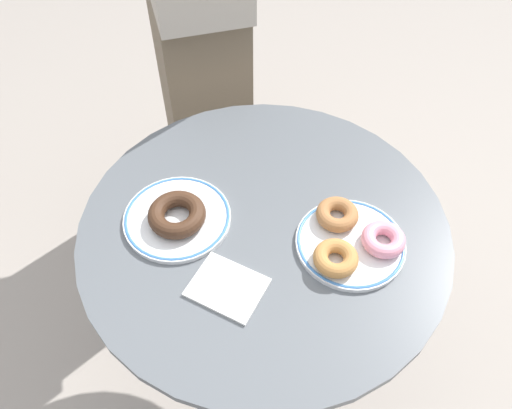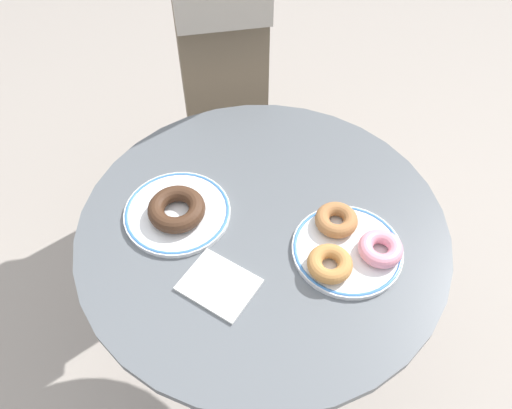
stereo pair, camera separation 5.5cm
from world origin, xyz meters
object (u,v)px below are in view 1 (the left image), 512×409
plate_right (350,243)px  paper_napkin (227,287)px  cafe_table (263,285)px  donut_cinnamon (337,214)px  donut_chocolate (177,215)px  donut_pink_frosted (383,239)px  plate_left (177,218)px  donut_old_fashioned (336,258)px

plate_right → paper_napkin: plate_right is taller
cafe_table → donut_cinnamon: 0.29m
plate_right → donut_chocolate: bearing=-177.3°
plate_right → donut_pink_frosted: donut_pink_frosted is taller
plate_left → donut_cinnamon: 0.31m
plate_right → plate_left: bearing=-178.8°
plate_right → donut_pink_frosted: (0.06, 0.01, 0.02)m
cafe_table → donut_cinnamon: size_ratio=8.82×
paper_napkin → donut_chocolate: bearing=136.4°
plate_left → donut_pink_frosted: size_ratio=2.56×
donut_chocolate → donut_old_fashioned: (0.31, -0.04, -0.00)m
donut_cinnamon → paper_napkin: donut_cinnamon is taller
plate_left → plate_right: (0.34, 0.01, -0.00)m
plate_right → paper_napkin: size_ratio=1.64×
donut_old_fashioned → plate_left: bearing=171.8°
plate_left → plate_right: size_ratio=1.02×
plate_left → donut_old_fashioned: bearing=-8.2°
cafe_table → plate_left: (-0.17, -0.02, 0.24)m
plate_right → donut_pink_frosted: 0.06m
plate_left → donut_pink_frosted: donut_pink_frosted is taller
plate_left → paper_napkin: bearing=-44.5°
plate_left → paper_napkin: 0.18m
donut_old_fashioned → donut_pink_frosted: bearing=35.5°
cafe_table → donut_cinnamon: bearing=13.7°
plate_left → paper_napkin: (0.13, -0.13, -0.00)m
plate_left → plate_right: 0.34m
donut_old_fashioned → paper_napkin: bearing=-154.9°
donut_pink_frosted → donut_cinnamon: same height
donut_cinnamon → plate_right: bearing=-56.3°
plate_left → donut_old_fashioned: size_ratio=2.56×
donut_cinnamon → paper_napkin: size_ratio=0.65×
donut_old_fashioned → cafe_table: bearing=154.9°
cafe_table → donut_chocolate: donut_chocolate is taller
donut_old_fashioned → paper_napkin: size_ratio=0.65×
donut_pink_frosted → paper_napkin: donut_pink_frosted is taller
donut_pink_frosted → cafe_table: bearing=177.7°
donut_chocolate → donut_cinnamon: size_ratio=1.36×
donut_chocolate → donut_cinnamon: (0.30, 0.06, -0.00)m
cafe_table → donut_old_fashioned: donut_old_fashioned is taller
donut_pink_frosted → donut_old_fashioned: bearing=-144.5°
cafe_table → plate_left: 0.29m
donut_pink_frosted → donut_chocolate: bearing=-176.8°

